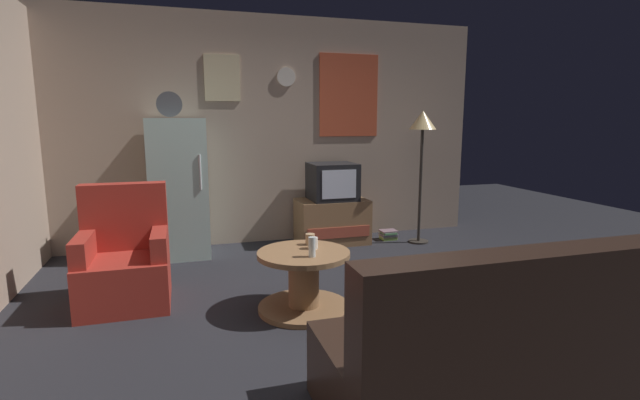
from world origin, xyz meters
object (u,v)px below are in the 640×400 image
mug_ceramic_tan (310,239)px  couch (494,355)px  crt_tv (332,182)px  wine_glass (312,247)px  fridge (179,188)px  coffee_table (304,281)px  standing_lamp (422,130)px  mug_ceramic_white (313,243)px  armchair (125,262)px  tv_stand (332,221)px  book_stack (388,235)px

mug_ceramic_tan → couch: bearing=-74.2°
mug_ceramic_tan → couch: couch is taller
crt_tv → wine_glass: (-0.83, -2.03, -0.20)m
fridge → couch: 3.73m
fridge → coffee_table: bearing=-63.9°
standing_lamp → mug_ceramic_white: standing_lamp is taller
mug_ceramic_white → armchair: size_ratio=0.09×
wine_glass → mug_ceramic_white: size_ratio=1.67×
wine_glass → tv_stand: bearing=67.9°
crt_tv → coffee_table: bearing=-114.4°
mug_ceramic_white → couch: (0.50, -1.59, -0.21)m
mug_ceramic_tan → armchair: (-1.45, 0.40, -0.18)m
couch → fridge: bearing=113.9°
mug_ceramic_tan → fridge: bearing=121.1°
crt_tv → book_stack: crt_tv is taller
book_stack → wine_glass: bearing=-128.2°
fridge → tv_stand: bearing=0.6°
book_stack → armchair: bearing=-157.1°
coffee_table → wine_glass: bearing=-80.4°
coffee_table → book_stack: bearing=49.1°
fridge → mug_ceramic_tan: 1.97m
crt_tv → mug_ceramic_tan: (-0.75, -1.70, -0.23)m
crt_tv → standing_lamp: size_ratio=0.34×
standing_lamp → armchair: 3.53m
standing_lamp → tv_stand: bearing=164.3°
coffee_table → mug_ceramic_tan: (0.10, 0.18, 0.28)m
fridge → coffee_table: fridge is taller
mug_ceramic_white → mug_ceramic_tan: same height
standing_lamp → armchair: (-3.22, -1.01, -1.02)m
coffee_table → armchair: 1.47m
tv_stand → wine_glass: 2.21m
crt_tv → wine_glass: crt_tv is taller
armchair → crt_tv: bearing=30.5°
fridge → wine_glass: size_ratio=11.80×
crt_tv → standing_lamp: bearing=-15.7°
tv_stand → armchair: bearing=-149.5°
crt_tv → wine_glass: size_ratio=3.60×
couch → crt_tv: bearing=85.6°
tv_stand → standing_lamp: standing_lamp is taller
mug_ceramic_tan → armchair: bearing=164.6°
armchair → fridge: bearing=71.0°
standing_lamp → wine_glass: 2.66m
wine_glass → fridge: bearing=115.0°
crt_tv → wine_glass: 2.20m
fridge → mug_ceramic_white: (1.00, -1.80, -0.23)m
coffee_table → couch: 1.64m
mug_ceramic_white → armchair: bearing=160.1°
standing_lamp → couch: 3.53m
coffee_table → fridge: bearing=116.1°
fridge → book_stack: fridge is taller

